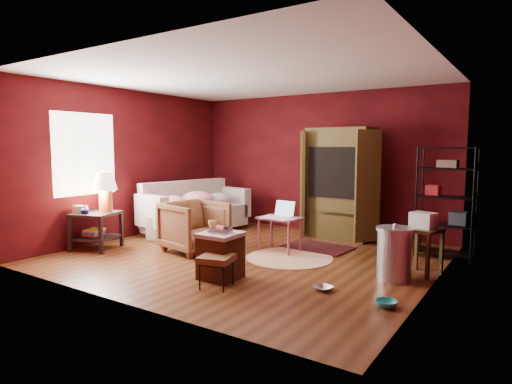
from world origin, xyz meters
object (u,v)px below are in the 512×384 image
(wire_shelving, at_px, (447,198))
(hamper, at_px, (221,255))
(sofa, at_px, (194,210))
(tv_armoire, at_px, (340,181))
(armchair, at_px, (194,224))
(side_table, at_px, (101,203))
(laptop_desk, at_px, (280,221))

(wire_shelving, bearing_deg, hamper, -126.90)
(sofa, xyz_separation_m, tv_armoire, (2.66, 1.12, 0.64))
(sofa, bearing_deg, armchair, -155.46)
(side_table, bearing_deg, sofa, 79.51)
(sofa, bearing_deg, tv_armoire, -84.34)
(sofa, distance_m, wire_shelving, 4.70)
(laptop_desk, height_order, wire_shelving, wire_shelving)
(armchair, height_order, laptop_desk, armchair)
(sofa, bearing_deg, side_table, 152.26)
(hamper, bearing_deg, armchair, 143.96)
(armchair, xyz_separation_m, laptop_desk, (1.18, 0.78, 0.05))
(armchair, xyz_separation_m, side_table, (-1.45, -0.72, 0.33))
(side_table, distance_m, tv_armoire, 4.31)
(laptop_desk, bearing_deg, side_table, -147.85)
(sofa, height_order, wire_shelving, wire_shelving)
(armchair, distance_m, hamper, 1.59)
(armchair, distance_m, wire_shelving, 4.01)
(wire_shelving, bearing_deg, side_table, -150.55)
(sofa, xyz_separation_m, side_table, (-0.36, -1.94, 0.34))
(armchair, relative_size, wire_shelving, 0.53)
(sofa, relative_size, hamper, 3.26)
(hamper, height_order, wire_shelving, wire_shelving)
(laptop_desk, xyz_separation_m, tv_armoire, (0.39, 1.56, 0.57))
(tv_armoire, height_order, wire_shelving, tv_armoire)
(side_table, bearing_deg, laptop_desk, 29.72)
(armchair, xyz_separation_m, hamper, (1.28, -0.93, -0.14))
(side_table, distance_m, wire_shelving, 5.60)
(laptop_desk, bearing_deg, wire_shelving, 26.18)
(laptop_desk, height_order, tv_armoire, tv_armoire)
(side_table, xyz_separation_m, hamper, (2.73, -0.21, -0.47))
(side_table, bearing_deg, wire_shelving, 26.98)
(laptop_desk, bearing_deg, hamper, -84.24)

